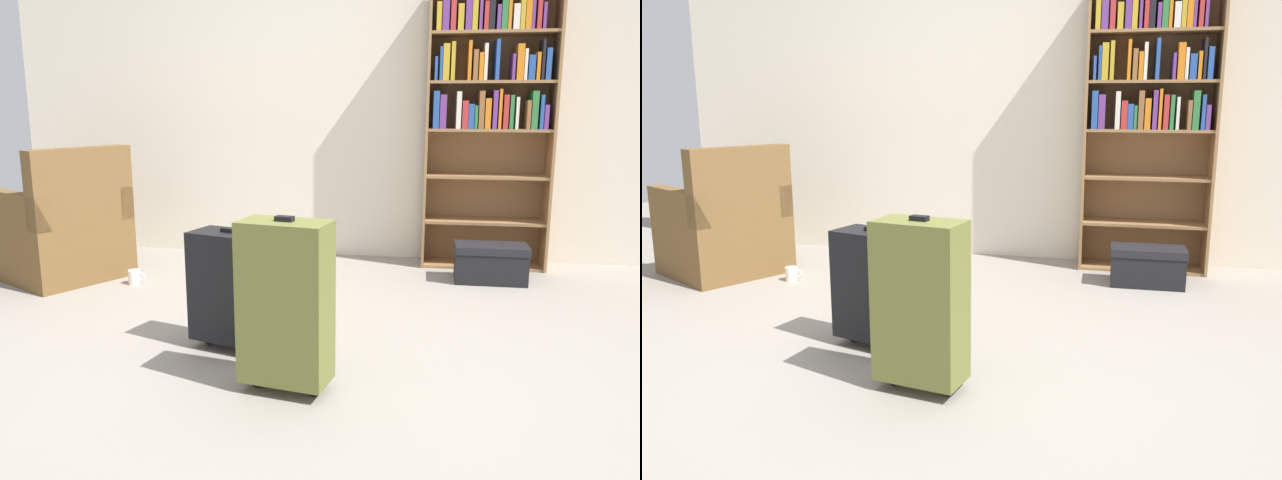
% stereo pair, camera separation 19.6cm
% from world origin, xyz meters
% --- Properties ---
extents(ground_plane, '(9.33, 9.33, 0.00)m').
position_xyz_m(ground_plane, '(0.00, 0.00, 0.00)').
color(ground_plane, gray).
extents(back_wall, '(5.33, 0.10, 2.60)m').
position_xyz_m(back_wall, '(0.00, 2.24, 1.30)').
color(back_wall, beige).
rests_on(back_wall, ground).
extents(bookshelf, '(0.88, 0.30, 1.96)m').
position_xyz_m(bookshelf, '(0.98, 2.03, 1.18)').
color(bookshelf, olive).
rests_on(bookshelf, ground).
extents(armchair, '(0.95, 0.95, 0.90)m').
position_xyz_m(armchair, '(-1.86, 1.23, 0.32)').
color(armchair, brown).
rests_on(armchair, ground).
extents(mug, '(0.12, 0.08, 0.10)m').
position_xyz_m(mug, '(-1.33, 1.15, 0.05)').
color(mug, white).
rests_on(mug, ground).
extents(storage_box, '(0.48, 0.26, 0.26)m').
position_xyz_m(storage_box, '(1.01, 1.58, 0.14)').
color(storage_box, black).
rests_on(storage_box, ground).
extents(suitcase_olive, '(0.40, 0.27, 0.74)m').
position_xyz_m(suitcase_olive, '(0.00, -0.25, 0.39)').
color(suitcase_olive, brown).
rests_on(suitcase_olive, ground).
extents(suitcase_black, '(0.42, 0.31, 0.60)m').
position_xyz_m(suitcase_black, '(-0.36, 0.18, 0.31)').
color(suitcase_black, black).
rests_on(suitcase_black, ground).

